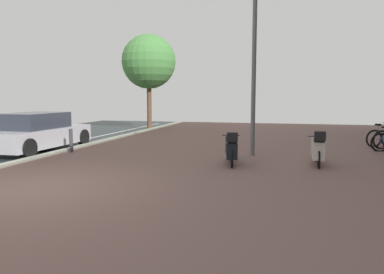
{
  "coord_description": "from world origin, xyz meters",
  "views": [
    {
      "loc": [
        4.92,
        -6.2,
        1.89
      ],
      "look_at": [
        3.32,
        0.17,
        1.15
      ],
      "focal_mm": 33.64,
      "sensor_mm": 36.0,
      "label": 1
    }
  ],
  "objects_px": {
    "scooter_mid": "(318,149)",
    "lamp_post": "(254,60)",
    "street_tree": "(149,62)",
    "bicycle_rack_09": "(381,138)",
    "bollard_far": "(71,141)",
    "scooter_near": "(232,149)",
    "parked_car_near": "(36,133)"
  },
  "relations": [
    {
      "from": "scooter_mid",
      "to": "lamp_post",
      "type": "height_order",
      "value": "lamp_post"
    },
    {
      "from": "street_tree",
      "to": "scooter_mid",
      "type": "bearing_deg",
      "value": -47.76
    },
    {
      "from": "scooter_mid",
      "to": "bicycle_rack_09",
      "type": "bearing_deg",
      "value": 59.89
    },
    {
      "from": "bollard_far",
      "to": "street_tree",
      "type": "bearing_deg",
      "value": 93.1
    },
    {
      "from": "street_tree",
      "to": "bicycle_rack_09",
      "type": "bearing_deg",
      "value": -22.51
    },
    {
      "from": "scooter_mid",
      "to": "street_tree",
      "type": "relative_size",
      "value": 0.31
    },
    {
      "from": "bicycle_rack_09",
      "to": "scooter_mid",
      "type": "relative_size",
      "value": 0.73
    },
    {
      "from": "lamp_post",
      "to": "bollard_far",
      "type": "relative_size",
      "value": 6.83
    },
    {
      "from": "scooter_near",
      "to": "lamp_post",
      "type": "height_order",
      "value": "lamp_post"
    },
    {
      "from": "bollard_far",
      "to": "scooter_mid",
      "type": "bearing_deg",
      "value": -3.81
    },
    {
      "from": "scooter_mid",
      "to": "parked_car_near",
      "type": "relative_size",
      "value": 0.4
    },
    {
      "from": "scooter_near",
      "to": "scooter_mid",
      "type": "bearing_deg",
      "value": 10.51
    },
    {
      "from": "scooter_mid",
      "to": "bollard_far",
      "type": "bearing_deg",
      "value": 176.19
    },
    {
      "from": "scooter_mid",
      "to": "parked_car_near",
      "type": "bearing_deg",
      "value": 176.06
    },
    {
      "from": "scooter_near",
      "to": "street_tree",
      "type": "relative_size",
      "value": 0.32
    },
    {
      "from": "lamp_post",
      "to": "street_tree",
      "type": "height_order",
      "value": "lamp_post"
    },
    {
      "from": "bicycle_rack_09",
      "to": "scooter_mid",
      "type": "height_order",
      "value": "scooter_mid"
    },
    {
      "from": "scooter_mid",
      "to": "street_tree",
      "type": "bearing_deg",
      "value": 132.24
    },
    {
      "from": "scooter_mid",
      "to": "bollard_far",
      "type": "xyz_separation_m",
      "value": [
        -7.96,
        0.53,
        -0.05
      ]
    },
    {
      "from": "bicycle_rack_09",
      "to": "parked_car_near",
      "type": "bearing_deg",
      "value": -161.63
    },
    {
      "from": "scooter_near",
      "to": "lamp_post",
      "type": "bearing_deg",
      "value": 77.09
    },
    {
      "from": "parked_car_near",
      "to": "bollard_far",
      "type": "bearing_deg",
      "value": -4.64
    },
    {
      "from": "bollard_far",
      "to": "parked_car_near",
      "type": "bearing_deg",
      "value": 175.36
    },
    {
      "from": "street_tree",
      "to": "bollard_far",
      "type": "relative_size",
      "value": 6.73
    },
    {
      "from": "bicycle_rack_09",
      "to": "scooter_near",
      "type": "xyz_separation_m",
      "value": [
        -5.03,
        -5.1,
        0.11
      ]
    },
    {
      "from": "bicycle_rack_09",
      "to": "bollard_far",
      "type": "xyz_separation_m",
      "value": [
        -10.67,
        -4.14,
        0.07
      ]
    },
    {
      "from": "lamp_post",
      "to": "street_tree",
      "type": "relative_size",
      "value": 1.02
    },
    {
      "from": "scooter_mid",
      "to": "bollard_far",
      "type": "height_order",
      "value": "scooter_mid"
    },
    {
      "from": "parked_car_near",
      "to": "bollard_far",
      "type": "distance_m",
      "value": 1.47
    },
    {
      "from": "bicycle_rack_09",
      "to": "bollard_far",
      "type": "bearing_deg",
      "value": -158.79
    },
    {
      "from": "scooter_near",
      "to": "parked_car_near",
      "type": "xyz_separation_m",
      "value": [
        -7.08,
        1.08,
        0.19
      ]
    },
    {
      "from": "parked_car_near",
      "to": "lamp_post",
      "type": "xyz_separation_m",
      "value": [
        7.51,
        0.78,
        2.43
      ]
    }
  ]
}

